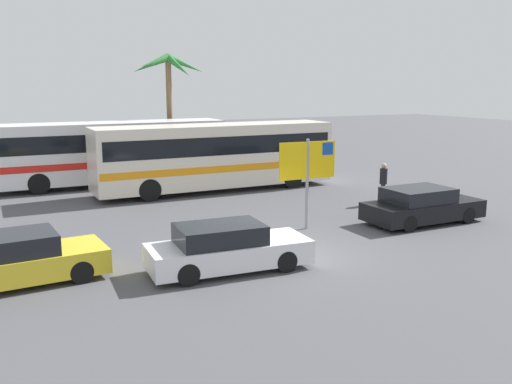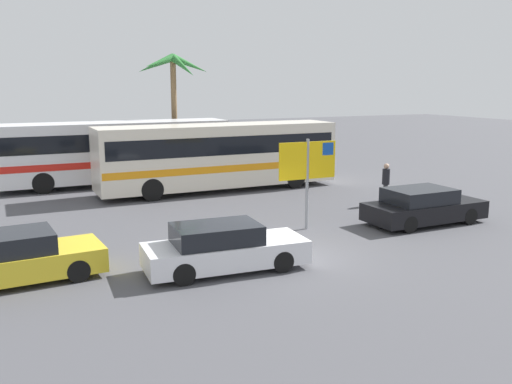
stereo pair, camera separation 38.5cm
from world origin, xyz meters
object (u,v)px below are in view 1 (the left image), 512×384
Objects in this scene: car_black at (422,206)px; car_yellow at (20,259)px; pedestrian_crossing_lot at (383,180)px; bus_front_coach at (216,154)px; bus_rear_coach at (110,150)px; ferry_sign at (309,164)px; car_white at (227,248)px.

car_black is 13.74m from car_yellow.
pedestrian_crossing_lot reaches higher than car_black.
bus_front_coach is 2.57× the size of car_black.
bus_rear_coach is 3.62× the size of ferry_sign.
car_white is (-8.60, -1.74, -0.00)m from car_black.
car_yellow is at bearing 70.14° from pedestrian_crossing_lot.
pedestrian_crossing_lot is (9.49, -9.77, -0.75)m from bus_rear_coach.
bus_front_coach reaches higher than car_yellow.
bus_rear_coach is at bearing 64.94° from car_yellow.
bus_front_coach is 2.75× the size of car_yellow.
car_white is 2.61× the size of pedestrian_crossing_lot.
car_yellow is 0.92× the size of car_white.
car_black is at bearing -2.80° from car_yellow.
car_white is at bearing -90.15° from bus_rear_coach.
car_yellow is (-9.52, -1.42, -1.69)m from ferry_sign.
ferry_sign reaches higher than car_white.
ferry_sign is at bearing 4.58° from car_yellow.
car_black is (8.56, -13.11, -1.15)m from bus_rear_coach.
car_black is at bearing -14.30° from ferry_sign.
bus_front_coach reaches higher than car_white.
pedestrian_crossing_lot reaches higher than car_yellow.
pedestrian_crossing_lot is at bearing 31.84° from car_white.
bus_rear_coach is 15.70m from car_black.
car_black is 3.50m from pedestrian_crossing_lot.
bus_front_coach is at bearing 72.80° from car_white.
car_white is at bearing -168.48° from car_black.
car_yellow is 15.11m from pedestrian_crossing_lot.
car_black is at bearing 130.84° from pedestrian_crossing_lot.
pedestrian_crossing_lot is (0.92, 3.35, 0.39)m from car_black.
car_white is (-4.22, -11.04, -1.15)m from bus_front_coach.
ferry_sign is 0.71× the size of car_black.
bus_front_coach is 6.64× the size of pedestrian_crossing_lot.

